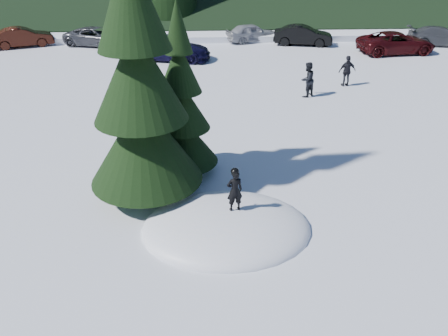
{
  "coord_description": "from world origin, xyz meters",
  "views": [
    {
      "loc": [
        -0.52,
        -9.35,
        6.86
      ],
      "look_at": [
        0.01,
        1.33,
        1.1
      ],
      "focal_mm": 35.0,
      "sensor_mm": 36.0,
      "label": 1
    }
  ],
  "objects_px": {
    "car_2": "(97,37)",
    "car_6": "(396,43)",
    "spruce_tall": "(139,87)",
    "car_1": "(23,37)",
    "car_5": "(303,35)",
    "child_skier": "(235,191)",
    "car_4": "(251,33)",
    "adult_1": "(347,71)",
    "spruce_short": "(181,111)",
    "car_3": "(169,48)",
    "car_7": "(440,36)",
    "adult_0": "(307,80)"
  },
  "relations": [
    {
      "from": "adult_1",
      "to": "car_7",
      "type": "bearing_deg",
      "value": -146.32
    },
    {
      "from": "spruce_short",
      "to": "adult_0",
      "type": "distance_m",
      "value": 9.18
    },
    {
      "from": "adult_1",
      "to": "car_2",
      "type": "height_order",
      "value": "adult_1"
    },
    {
      "from": "car_1",
      "to": "car_2",
      "type": "height_order",
      "value": "car_1"
    },
    {
      "from": "adult_1",
      "to": "car_4",
      "type": "xyz_separation_m",
      "value": [
        -3.72,
        10.51,
        -0.14
      ]
    },
    {
      "from": "car_1",
      "to": "car_5",
      "type": "relative_size",
      "value": 0.98
    },
    {
      "from": "car_1",
      "to": "spruce_short",
      "type": "bearing_deg",
      "value": -170.74
    },
    {
      "from": "child_skier",
      "to": "car_4",
      "type": "distance_m",
      "value": 22.44
    },
    {
      "from": "spruce_tall",
      "to": "car_2",
      "type": "distance_m",
      "value": 20.85
    },
    {
      "from": "car_3",
      "to": "car_7",
      "type": "distance_m",
      "value": 18.66
    },
    {
      "from": "spruce_short",
      "to": "car_5",
      "type": "distance_m",
      "value": 19.62
    },
    {
      "from": "car_4",
      "to": "car_5",
      "type": "relative_size",
      "value": 0.93
    },
    {
      "from": "spruce_short",
      "to": "car_3",
      "type": "relative_size",
      "value": 1.06
    },
    {
      "from": "child_skier",
      "to": "car_6",
      "type": "bearing_deg",
      "value": -136.7
    },
    {
      "from": "adult_0",
      "to": "car_2",
      "type": "relative_size",
      "value": 0.37
    },
    {
      "from": "spruce_tall",
      "to": "car_5",
      "type": "relative_size",
      "value": 2.15
    },
    {
      "from": "spruce_short",
      "to": "adult_0",
      "type": "xyz_separation_m",
      "value": [
        5.56,
        7.19,
        -1.28
      ]
    },
    {
      "from": "adult_0",
      "to": "car_6",
      "type": "bearing_deg",
      "value": -172.84
    },
    {
      "from": "spruce_tall",
      "to": "child_skier",
      "type": "xyz_separation_m",
      "value": [
        2.42,
        -1.63,
        -2.26
      ]
    },
    {
      "from": "child_skier",
      "to": "adult_1",
      "type": "height_order",
      "value": "child_skier"
    },
    {
      "from": "child_skier",
      "to": "car_1",
      "type": "height_order",
      "value": "child_skier"
    },
    {
      "from": "car_7",
      "to": "spruce_short",
      "type": "bearing_deg",
      "value": 147.46
    },
    {
      "from": "car_4",
      "to": "car_6",
      "type": "distance_m",
      "value": 9.75
    },
    {
      "from": "child_skier",
      "to": "car_4",
      "type": "bearing_deg",
      "value": -111.29
    },
    {
      "from": "car_1",
      "to": "car_2",
      "type": "relative_size",
      "value": 0.89
    },
    {
      "from": "child_skier",
      "to": "spruce_short",
      "type": "bearing_deg",
      "value": -78.98
    },
    {
      "from": "car_2",
      "to": "car_6",
      "type": "distance_m",
      "value": 19.96
    },
    {
      "from": "car_4",
      "to": "car_6",
      "type": "height_order",
      "value": "car_6"
    },
    {
      "from": "car_5",
      "to": "car_1",
      "type": "bearing_deg",
      "value": 100.56
    },
    {
      "from": "car_3",
      "to": "car_6",
      "type": "height_order",
      "value": "car_3"
    },
    {
      "from": "spruce_tall",
      "to": "car_3",
      "type": "bearing_deg",
      "value": 91.22
    },
    {
      "from": "spruce_short",
      "to": "car_7",
      "type": "height_order",
      "value": "spruce_short"
    },
    {
      "from": "adult_0",
      "to": "car_1",
      "type": "relative_size",
      "value": 0.42
    },
    {
      "from": "spruce_short",
      "to": "car_1",
      "type": "xyz_separation_m",
      "value": [
        -11.52,
        18.44,
        -1.46
      ]
    },
    {
      "from": "car_2",
      "to": "car_7",
      "type": "xyz_separation_m",
      "value": [
        23.64,
        -1.11,
        0.01
      ]
    },
    {
      "from": "car_1",
      "to": "car_2",
      "type": "distance_m",
      "value": 4.96
    },
    {
      "from": "adult_1",
      "to": "car_4",
      "type": "distance_m",
      "value": 11.15
    },
    {
      "from": "spruce_tall",
      "to": "car_1",
      "type": "xyz_separation_m",
      "value": [
        -10.52,
        19.84,
        -2.67
      ]
    },
    {
      "from": "spruce_tall",
      "to": "car_6",
      "type": "height_order",
      "value": "spruce_tall"
    },
    {
      "from": "car_1",
      "to": "car_5",
      "type": "xyz_separation_m",
      "value": [
        19.18,
        -0.43,
        0.01
      ]
    },
    {
      "from": "child_skier",
      "to": "car_5",
      "type": "relative_size",
      "value": 0.29
    },
    {
      "from": "car_1",
      "to": "car_4",
      "type": "relative_size",
      "value": 1.06
    },
    {
      "from": "car_1",
      "to": "car_6",
      "type": "relative_size",
      "value": 0.8
    },
    {
      "from": "child_skier",
      "to": "car_7",
      "type": "xyz_separation_m",
      "value": [
        15.66,
        20.43,
        -0.43
      ]
    },
    {
      "from": "spruce_short",
      "to": "adult_1",
      "type": "relative_size",
      "value": 3.5
    },
    {
      "from": "adult_1",
      "to": "car_4",
      "type": "relative_size",
      "value": 0.41
    },
    {
      "from": "car_4",
      "to": "adult_1",
      "type": "bearing_deg",
      "value": 179.04
    },
    {
      "from": "spruce_short",
      "to": "adult_1",
      "type": "bearing_deg",
      "value": 47.71
    },
    {
      "from": "adult_0",
      "to": "car_7",
      "type": "height_order",
      "value": "adult_0"
    },
    {
      "from": "car_4",
      "to": "car_2",
      "type": "bearing_deg",
      "value": 73.39
    }
  ]
}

